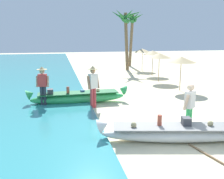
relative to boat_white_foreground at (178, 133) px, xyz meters
The scene contains 13 objects.
ground_plane 0.60m from the boat_white_foreground, 70.40° to the left, with size 80.00×80.00×0.00m, color beige.
boat_white_foreground is the anchor object (origin of this frame).
boat_green_midground 5.55m from the boat_white_foreground, 117.23° to the left, with size 4.61×0.89×0.82m.
person_vendor_hatted 4.59m from the boat_white_foreground, 115.72° to the left, with size 0.58×0.45×1.82m.
person_tourist_customer 1.15m from the boat_white_foreground, 44.84° to the left, with size 0.55×0.49×1.58m.
person_vendor_assistant 6.25m from the boat_white_foreground, 130.96° to the left, with size 0.57×0.44×1.77m.
parasol_row_0 7.53m from the boat_white_foreground, 63.25° to the left, with size 1.60×1.60×1.91m.
parasol_row_1 10.16m from the boat_white_foreground, 71.29° to the left, with size 1.60×1.60×1.91m.
parasol_row_2 12.88m from the boat_white_foreground, 72.77° to the left, with size 1.60×1.60×1.91m.
parasol_row_3 15.51m from the boat_white_foreground, 75.47° to the left, with size 1.60×1.60×1.91m.
palm_tree_tall_inland 16.27m from the boat_white_foreground, 80.89° to the left, with size 2.72×2.98×5.28m.
palm_tree_leaning_seaward 19.27m from the boat_white_foreground, 77.99° to the left, with size 2.49×2.66×5.32m.
paddle 1.45m from the boat_white_foreground, 74.13° to the right, with size 0.55×1.70×0.05m.
Camera 1 is at (-3.59, -7.11, 3.09)m, focal length 41.34 mm.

